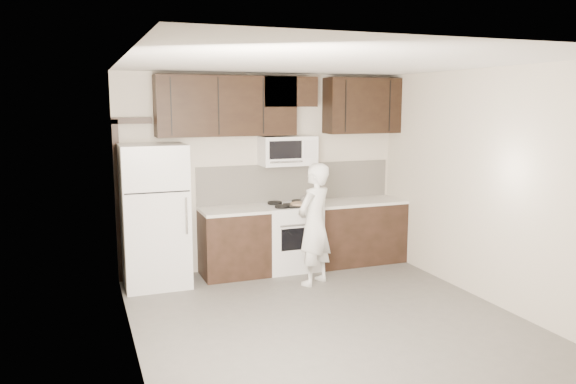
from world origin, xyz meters
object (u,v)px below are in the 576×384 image
person (314,224)px  microwave (288,151)px  refrigerator (155,216)px  stove (291,237)px

person → microwave: bearing=-118.1°
microwave → refrigerator: microwave is taller
refrigerator → person: 2.02m
person → stove: bearing=-117.6°
stove → microwave: 1.20m
refrigerator → person: size_ratio=1.15×
stove → microwave: microwave is taller
stove → person: size_ratio=0.60×
refrigerator → person: bearing=-19.3°
person → refrigerator: bearing=-50.9°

